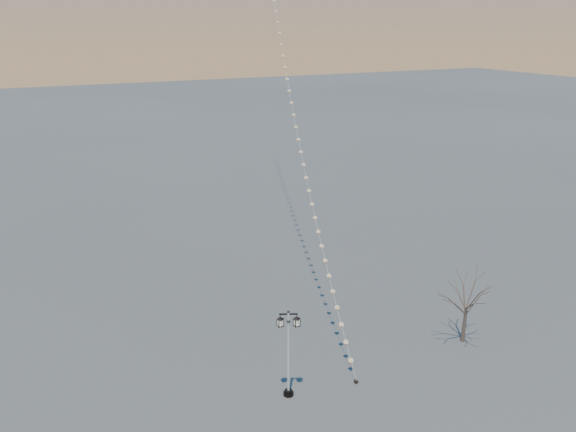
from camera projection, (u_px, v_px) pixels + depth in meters
ground at (338, 405)px, 25.67m from camera, size 300.00×300.00×0.00m
street_lamp at (288, 349)px, 25.55m from camera, size 1.06×0.69×4.42m
bare_tree at (467, 297)px, 29.94m from camera, size 2.31×2.31×3.82m
kite_train at (292, 64)px, 40.88m from camera, size 11.86×37.71×27.56m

